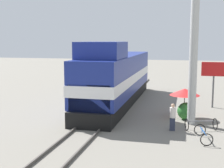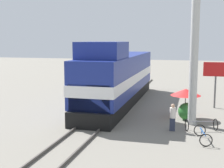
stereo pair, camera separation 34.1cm
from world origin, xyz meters
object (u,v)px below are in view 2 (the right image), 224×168
Objects in this scene: locomotive at (118,78)px; person_bystander at (173,116)px; utility_pole at (195,29)px; vendor_umbrella at (186,92)px; billboard_sign at (216,74)px; bicycle_spare at (203,135)px; bicycle at (201,125)px.

locomotive is 7.96m from person_bystander.
person_bystander is (-1.05, -1.69, -4.92)m from utility_pole.
billboard_sign is at bearing 61.18° from vendor_umbrella.
utility_pole reaches higher than billboard_sign.
person_bystander is 0.86× the size of bicycle_spare.
billboard_sign reaches higher than bicycle_spare.
locomotive reaches higher than vendor_umbrella.
utility_pole is 5.58m from bicycle.
vendor_umbrella is at bearing 106.97° from utility_pole.
utility_pole is 6.24× the size of bicycle.
vendor_umbrella is 0.57× the size of billboard_sign.
utility_pole is at bearing -88.78° from bicycle_spare.
person_bystander reaches higher than bicycle.
bicycle is at bearing 14.67° from person_bystander.
person_bystander is 0.85× the size of bicycle.
utility_pole is 5.31m from person_bystander.
utility_pole is at bearing -38.80° from locomotive.
utility_pole reaches higher than locomotive.
person_bystander is at bearing -92.73° from bicycle.
utility_pole is 7.35× the size of person_bystander.
vendor_umbrella reaches higher than bicycle_spare.
person_bystander is (4.69, -6.31, -1.26)m from locomotive.
locomotive is 4.59× the size of billboard_sign.
locomotive is 10.22× the size of person_bystander.
bicycle_spare is (0.56, -3.13, -5.43)m from utility_pole.
person_bystander is at bearing -53.35° from locomotive.
bicycle_spare is at bearing -16.33° from bicycle.
locomotive is 8.68× the size of bicycle.
vendor_umbrella is at bearing -177.82° from bicycle.
utility_pole is at bearing -73.03° from vendor_umbrella.
bicycle is (6.27, -5.90, -1.75)m from locomotive.
vendor_umbrella is 3.31m from person_bystander.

